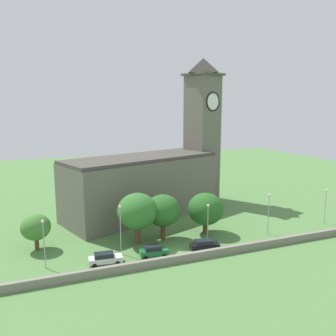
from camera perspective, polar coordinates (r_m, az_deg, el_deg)
ground_plane at (r=66.19m, az=-3.48°, el=-9.34°), size 200.00×200.00×0.00m
church at (r=71.96m, az=-1.92°, el=-0.69°), size 38.62×22.14×33.45m
quay_barrier at (r=50.41m, az=2.92°, el=-14.97°), size 59.44×0.70×1.18m
car_white at (r=50.29m, az=-10.64°, el=-14.86°), size 4.90×2.40×1.69m
car_green at (r=51.70m, az=-2.50°, el=-13.93°), size 4.33×2.43×1.78m
car_black at (r=54.14m, az=6.19°, el=-12.89°), size 4.77×2.64×1.69m
streetlamp_west_end at (r=49.79m, az=-20.39°, el=-10.81°), size 0.44×0.44×7.03m
streetlamp_west_mid at (r=51.46m, az=-8.10°, el=-9.12°), size 0.44×0.44×7.74m
streetlamp_central at (r=55.57m, az=6.80°, el=-8.30°), size 0.44×0.44×6.68m
streetlamp_east_mid at (r=61.49m, az=16.76°, el=-6.43°), size 0.44×0.44×7.46m
streetlamp_east_end at (r=71.32m, az=25.24°, el=-5.00°), size 0.44×0.44×6.89m
tree_riverside_west at (r=56.59m, az=-0.88°, el=-7.24°), size 5.90×5.90×7.81m
tree_by_tower at (r=59.91m, az=6.41°, el=-6.95°), size 6.28×6.28×7.34m
tree_riverside_east at (r=54.89m, az=-5.22°, el=-7.34°), size 6.53×6.53×8.53m
tree_churchyard at (r=56.88m, az=-21.57°, el=-9.35°), size 4.55×4.55×5.78m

